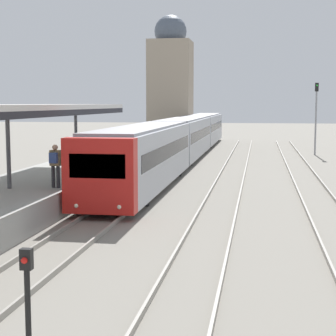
# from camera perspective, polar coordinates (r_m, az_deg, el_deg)

# --- Properties ---
(platform_canopy) EXTENTS (4.00, 19.87, 3.18)m
(platform_canopy) POSITION_cam_1_polar(r_m,az_deg,el_deg) (21.94, -15.94, 5.88)
(platform_canopy) COLOR beige
(platform_canopy) RESTS_ON station_platform
(person_on_platform) EXTENTS (0.40, 0.40, 1.66)m
(person_on_platform) POSITION_cam_1_polar(r_m,az_deg,el_deg) (21.83, -11.40, 0.57)
(person_on_platform) COLOR #2D2D33
(person_on_platform) RESTS_ON station_platform
(train_near) EXTENTS (2.67, 46.66, 3.12)m
(train_near) POSITION_cam_1_polar(r_m,az_deg,el_deg) (42.87, 1.66, 3.23)
(train_near) COLOR red
(train_near) RESTS_ON ground_plane
(signal_post_near) EXTENTS (0.20, 0.21, 1.82)m
(signal_post_near) POSITION_cam_1_polar(r_m,az_deg,el_deg) (9.94, -14.11, -11.80)
(signal_post_near) COLOR black
(signal_post_near) RESTS_ON ground_plane
(signal_mast_far) EXTENTS (0.28, 0.29, 5.90)m
(signal_mast_far) POSITION_cam_1_polar(r_m,az_deg,el_deg) (47.74, 14.81, 5.66)
(signal_mast_far) COLOR gray
(signal_mast_far) RESTS_ON ground_plane
(distant_domed_building) EXTENTS (4.12, 4.12, 12.85)m
(distant_domed_building) POSITION_cam_1_polar(r_m,az_deg,el_deg) (56.31, 0.26, 8.50)
(distant_domed_building) COLOR gray
(distant_domed_building) RESTS_ON ground_plane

